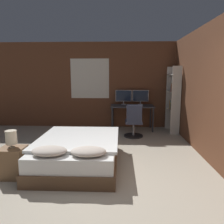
{
  "coord_description": "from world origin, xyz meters",
  "views": [
    {
      "loc": [
        0.22,
        -2.64,
        1.68
      ],
      "look_at": [
        0.0,
        2.83,
        0.75
      ],
      "focal_mm": 35.0,
      "sensor_mm": 36.0,
      "label": 1
    }
  ],
  "objects_px": {
    "desk": "(132,109)",
    "bedside_lamp": "(11,138)",
    "bed": "(78,152)",
    "office_chair": "(134,124)",
    "monitor_left": "(124,96)",
    "computer_mouse": "(142,106)",
    "monitor_right": "(141,96)",
    "bookshelf": "(174,97)",
    "keyboard": "(133,106)",
    "nightstand": "(13,162)"
  },
  "relations": [
    {
      "from": "desk",
      "to": "bedside_lamp",
      "type": "bearing_deg",
      "value": -123.07
    },
    {
      "from": "bed",
      "to": "office_chair",
      "type": "xyz_separation_m",
      "value": [
        1.15,
        1.92,
        0.1
      ]
    },
    {
      "from": "monitor_left",
      "to": "desk",
      "type": "bearing_deg",
      "value": -41.01
    },
    {
      "from": "computer_mouse",
      "to": "office_chair",
      "type": "distance_m",
      "value": 0.78
    },
    {
      "from": "desk",
      "to": "monitor_right",
      "type": "xyz_separation_m",
      "value": [
        0.27,
        0.23,
        0.36
      ]
    },
    {
      "from": "bedside_lamp",
      "to": "office_chair",
      "type": "distance_m",
      "value": 3.27
    },
    {
      "from": "bedside_lamp",
      "to": "monitor_left",
      "type": "height_order",
      "value": "monitor_left"
    },
    {
      "from": "bed",
      "to": "computer_mouse",
      "type": "distance_m",
      "value": 2.94
    },
    {
      "from": "bookshelf",
      "to": "keyboard",
      "type": "bearing_deg",
      "value": -179.87
    },
    {
      "from": "bed",
      "to": "bedside_lamp",
      "type": "height_order",
      "value": "bedside_lamp"
    },
    {
      "from": "nightstand",
      "to": "monitor_left",
      "type": "bearing_deg",
      "value": 61.98
    },
    {
      "from": "computer_mouse",
      "to": "keyboard",
      "type": "bearing_deg",
      "value": 180.0
    },
    {
      "from": "monitor_right",
      "to": "bookshelf",
      "type": "bearing_deg",
      "value": -26.37
    },
    {
      "from": "nightstand",
      "to": "computer_mouse",
      "type": "bearing_deg",
      "value": 51.69
    },
    {
      "from": "nightstand",
      "to": "bookshelf",
      "type": "xyz_separation_m",
      "value": [
        3.32,
        3.05,
        0.78
      ]
    },
    {
      "from": "monitor_right",
      "to": "keyboard",
      "type": "xyz_separation_m",
      "value": [
        -0.27,
        -0.46,
        -0.25
      ]
    },
    {
      "from": "monitor_left",
      "to": "computer_mouse",
      "type": "bearing_deg",
      "value": -40.37
    },
    {
      "from": "nightstand",
      "to": "desk",
      "type": "bearing_deg",
      "value": 56.93
    },
    {
      "from": "computer_mouse",
      "to": "bookshelf",
      "type": "relative_size",
      "value": 0.04
    },
    {
      "from": "bed",
      "to": "nightstand",
      "type": "bearing_deg",
      "value": -151.72
    },
    {
      "from": "desk",
      "to": "keyboard",
      "type": "xyz_separation_m",
      "value": [
        0.0,
        -0.23,
        0.11
      ]
    },
    {
      "from": "computer_mouse",
      "to": "bed",
      "type": "bearing_deg",
      "value": -119.5
    },
    {
      "from": "bedside_lamp",
      "to": "bookshelf",
      "type": "xyz_separation_m",
      "value": [
        3.32,
        3.05,
        0.36
      ]
    },
    {
      "from": "monitor_right",
      "to": "bed",
      "type": "bearing_deg",
      "value": -115.44
    },
    {
      "from": "keyboard",
      "to": "bookshelf",
      "type": "bearing_deg",
      "value": 0.13
    },
    {
      "from": "monitor_right",
      "to": "bookshelf",
      "type": "relative_size",
      "value": 0.26
    },
    {
      "from": "office_chair",
      "to": "bedside_lamp",
      "type": "bearing_deg",
      "value": -131.05
    },
    {
      "from": "bedside_lamp",
      "to": "keyboard",
      "type": "height_order",
      "value": "bedside_lamp"
    },
    {
      "from": "monitor_left",
      "to": "monitor_right",
      "type": "bearing_deg",
      "value": 0.0
    },
    {
      "from": "monitor_right",
      "to": "nightstand",
      "type": "bearing_deg",
      "value": -124.38
    },
    {
      "from": "monitor_left",
      "to": "computer_mouse",
      "type": "relative_size",
      "value": 7.16
    },
    {
      "from": "office_chair",
      "to": "bookshelf",
      "type": "relative_size",
      "value": 0.47
    },
    {
      "from": "monitor_left",
      "to": "keyboard",
      "type": "bearing_deg",
      "value": -59.92
    },
    {
      "from": "bed",
      "to": "bookshelf",
      "type": "xyz_separation_m",
      "value": [
        2.34,
        2.52,
        0.78
      ]
    },
    {
      "from": "desk",
      "to": "bookshelf",
      "type": "xyz_separation_m",
      "value": [
        1.19,
        -0.23,
        0.38
      ]
    },
    {
      "from": "bedside_lamp",
      "to": "bookshelf",
      "type": "relative_size",
      "value": 0.15
    },
    {
      "from": "monitor_left",
      "to": "bed",
      "type": "bearing_deg",
      "value": -106.53
    },
    {
      "from": "bedside_lamp",
      "to": "computer_mouse",
      "type": "height_order",
      "value": "bedside_lamp"
    },
    {
      "from": "desk",
      "to": "office_chair",
      "type": "relative_size",
      "value": 1.44
    },
    {
      "from": "bedside_lamp",
      "to": "computer_mouse",
      "type": "distance_m",
      "value": 3.89
    },
    {
      "from": "computer_mouse",
      "to": "desk",
      "type": "bearing_deg",
      "value": 140.26
    },
    {
      "from": "computer_mouse",
      "to": "bookshelf",
      "type": "height_order",
      "value": "bookshelf"
    },
    {
      "from": "keyboard",
      "to": "office_chair",
      "type": "relative_size",
      "value": 0.41
    },
    {
      "from": "office_chair",
      "to": "keyboard",
      "type": "bearing_deg",
      "value": 90.21
    },
    {
      "from": "nightstand",
      "to": "bedside_lamp",
      "type": "relative_size",
      "value": 1.75
    },
    {
      "from": "keyboard",
      "to": "office_chair",
      "type": "bearing_deg",
      "value": -89.79
    },
    {
      "from": "desk",
      "to": "office_chair",
      "type": "height_order",
      "value": "office_chair"
    },
    {
      "from": "monitor_right",
      "to": "keyboard",
      "type": "bearing_deg",
      "value": -120.08
    },
    {
      "from": "nightstand",
      "to": "monitor_left",
      "type": "relative_size",
      "value": 1.01
    },
    {
      "from": "desk",
      "to": "office_chair",
      "type": "distance_m",
      "value": 0.88
    }
  ]
}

